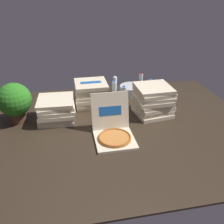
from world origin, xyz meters
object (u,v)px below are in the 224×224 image
at_px(water_bottle_0, 114,89).
at_px(open_pizza_box, 113,130).
at_px(pizza_stack_center_far, 56,109).
at_px(pizza_stack_right_far, 90,93).
at_px(water_bottle_1, 124,95).
at_px(potted_plant, 15,101).
at_px(ice_bucket, 132,90).
at_px(water_bottle_3, 145,93).
at_px(water_bottle_2, 150,87).
at_px(water_bottle_4, 115,84).
at_px(pizza_stack_left_far, 153,100).
at_px(water_bottle_5, 141,81).

bearing_deg(water_bottle_0, open_pizza_box, -102.02).
bearing_deg(pizza_stack_center_far, pizza_stack_right_far, 37.21).
distance_m(water_bottle_1, potted_plant, 1.36).
bearing_deg(open_pizza_box, pizza_stack_right_far, 99.57).
distance_m(ice_bucket, water_bottle_1, 0.28).
height_order(water_bottle_3, potted_plant, potted_plant).
bearing_deg(water_bottle_2, potted_plant, -165.90).
distance_m(open_pizza_box, water_bottle_4, 1.21).
distance_m(open_pizza_box, pizza_stack_left_far, 0.72).
xyz_separation_m(water_bottle_4, potted_plant, (-1.28, -0.65, 0.15)).
distance_m(water_bottle_0, water_bottle_2, 0.52).
bearing_deg(water_bottle_3, open_pizza_box, -127.25).
xyz_separation_m(pizza_stack_center_far, water_bottle_0, (0.80, 0.53, -0.02)).
relative_size(pizza_stack_center_far, water_bottle_4, 1.84).
xyz_separation_m(water_bottle_2, water_bottle_5, (-0.07, 0.25, 0.00)).
relative_size(water_bottle_2, potted_plant, 0.50).
bearing_deg(water_bottle_4, pizza_stack_right_far, -138.30).
bearing_deg(water_bottle_1, open_pizza_box, -110.87).
bearing_deg(potted_plant, pizza_stack_left_far, -3.79).
bearing_deg(pizza_stack_center_far, water_bottle_4, 39.43).
bearing_deg(water_bottle_3, water_bottle_1, 177.37).
distance_m(water_bottle_0, water_bottle_4, 0.17).
bearing_deg(pizza_stack_right_far, water_bottle_1, -3.36).
bearing_deg(water_bottle_4, ice_bucket, -37.36).
bearing_deg(open_pizza_box, potted_plant, 152.41).
relative_size(water_bottle_0, water_bottle_5, 1.00).
xyz_separation_m(open_pizza_box, pizza_stack_right_far, (-0.14, 0.83, 0.07)).
relative_size(ice_bucket, water_bottle_1, 1.42).
distance_m(pizza_stack_center_far, pizza_stack_left_far, 1.15).
relative_size(open_pizza_box, pizza_stack_center_far, 1.17).
bearing_deg(water_bottle_3, water_bottle_0, 148.15).
relative_size(pizza_stack_right_far, water_bottle_2, 1.83).
xyz_separation_m(water_bottle_2, potted_plant, (-1.76, -0.44, 0.15)).
xyz_separation_m(water_bottle_0, water_bottle_1, (0.09, -0.22, 0.00)).
distance_m(pizza_stack_center_far, water_bottle_3, 1.21).
relative_size(water_bottle_3, water_bottle_5, 1.00).
xyz_separation_m(pizza_stack_center_far, water_bottle_3, (1.18, 0.29, -0.02)).
relative_size(pizza_stack_left_far, water_bottle_3, 1.97).
bearing_deg(pizza_stack_center_far, potted_plant, 174.57).
bearing_deg(pizza_stack_right_far, water_bottle_0, 28.86).
relative_size(pizza_stack_right_far, water_bottle_3, 1.83).
height_order(open_pizza_box, water_bottle_1, open_pizza_box).
relative_size(pizza_stack_right_far, water_bottle_0, 1.83).
bearing_deg(water_bottle_3, water_bottle_4, 130.29).
height_order(pizza_stack_left_far, water_bottle_1, pizza_stack_left_far).
distance_m(pizza_stack_right_far, ice_bucket, 0.65).
height_order(ice_bucket, water_bottle_0, water_bottle_0).
xyz_separation_m(pizza_stack_right_far, water_bottle_4, (0.40, 0.36, -0.04)).
relative_size(water_bottle_3, water_bottle_4, 1.00).
height_order(water_bottle_0, water_bottle_3, same).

